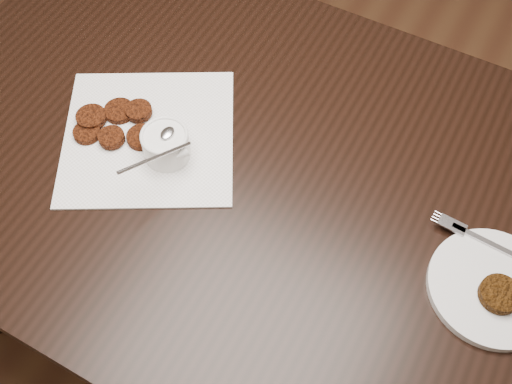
# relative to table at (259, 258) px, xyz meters

# --- Properties ---
(floor) EXTENTS (4.00, 4.00, 0.00)m
(floor) POSITION_rel_table_xyz_m (-0.06, -0.06, -0.38)
(floor) COLOR #54321D
(floor) RESTS_ON ground
(table) EXTENTS (1.44, 0.93, 0.75)m
(table) POSITION_rel_table_xyz_m (0.00, 0.00, 0.00)
(table) COLOR black
(table) RESTS_ON floor
(napkin) EXTENTS (0.44, 0.44, 0.00)m
(napkin) POSITION_rel_table_xyz_m (-0.22, -0.04, 0.38)
(napkin) COLOR white
(napkin) RESTS_ON table
(sauce_ramekin) EXTENTS (0.12, 0.12, 0.12)m
(sauce_ramekin) POSITION_rel_table_xyz_m (-0.16, -0.06, 0.44)
(sauce_ramekin) COLOR white
(sauce_ramekin) RESTS_ON napkin
(patty_cluster) EXTENTS (0.22, 0.22, 0.02)m
(patty_cluster) POSITION_rel_table_xyz_m (-0.29, -0.05, 0.39)
(patty_cluster) COLOR #5F240C
(patty_cluster) RESTS_ON napkin
(plate_with_patty) EXTENTS (0.22, 0.22, 0.03)m
(plate_with_patty) POSITION_rel_table_xyz_m (0.44, -0.03, 0.39)
(plate_with_patty) COLOR silver
(plate_with_patty) RESTS_ON table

